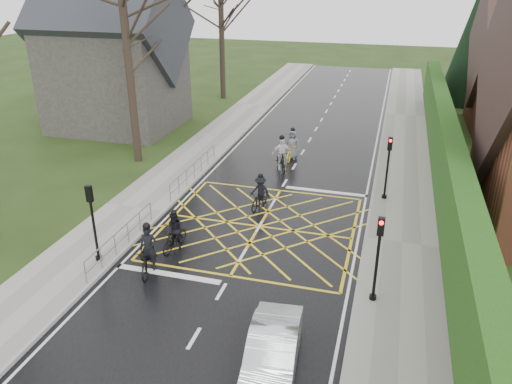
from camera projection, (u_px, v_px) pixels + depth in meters
The scene contains 21 objects.
ground at pixel (259, 226), 21.73m from camera, with size 120.00×120.00×0.00m, color black.
road at pixel (259, 226), 21.73m from camera, with size 9.00×80.00×0.01m, color black.
sidewalk_right at pixel (402, 244), 20.21m from camera, with size 3.00×80.00×0.15m, color gray.
sidewalk_left at pixel (135, 209), 23.18m from camera, with size 3.00×80.00×0.15m, color gray.
stone_wall at pixel (440, 186), 24.94m from camera, with size 0.50×38.00×0.70m, color slate.
hedge at pixel (446, 153), 24.22m from camera, with size 0.90×38.00×2.80m, color #163C10.
conifer at pixel (475, 41), 39.86m from camera, with size 4.60×4.60×10.00m.
church at pixel (113, 55), 33.60m from camera, with size 8.80×7.80×11.00m.
tree_near at pixel (124, 18), 25.99m from camera, with size 9.24×9.24×11.44m.
tree_far at pixel (221, 10), 40.41m from camera, with size 8.40×8.40×10.40m.
railing_south at pixel (121, 234), 19.49m from camera, with size 0.05×5.04×1.03m.
railing_north at pixel (194, 167), 26.07m from camera, with size 0.05×6.04×1.03m.
traffic_light_ne at pixel (387, 169), 23.47m from camera, with size 0.24×0.31×3.21m.
traffic_light_se at pixel (377, 260), 16.09m from camera, with size 0.24×0.31×3.21m.
traffic_light_sw at pixel (94, 224), 18.36m from camera, with size 0.24×0.31×3.21m.
cyclist_rear at pixel (148, 256), 18.31m from camera, with size 1.23×2.14×1.96m.
cyclist_back at pixel (175, 235), 19.74m from camera, with size 0.84×1.76×1.72m.
cyclist_mid at pixel (260, 195), 23.27m from camera, with size 1.08×1.80×1.68m.
cyclist_front at pixel (281, 157), 27.54m from camera, with size 1.36×2.06×2.01m.
cyclist_lead at pixel (292, 148), 29.18m from camera, with size 0.89×2.00×1.91m.
car at pixel (272, 353), 13.65m from camera, with size 1.35×3.88×1.28m, color silver.
Camera 1 is at (5.07, -18.53, 10.26)m, focal length 35.00 mm.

